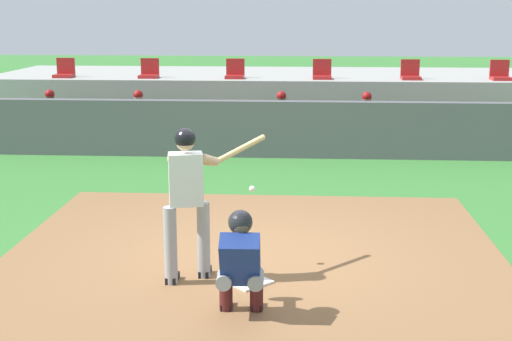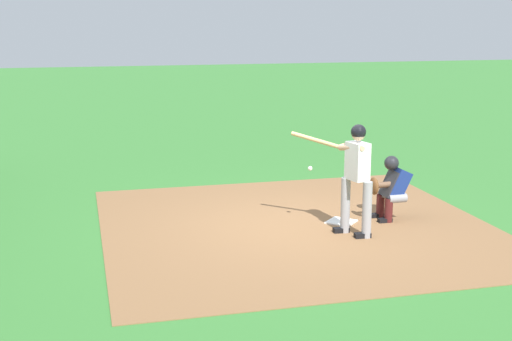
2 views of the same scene
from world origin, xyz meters
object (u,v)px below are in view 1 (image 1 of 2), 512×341
(home_plate, at_px, (248,281))
(dugout_player_0, at_px, (49,117))
(stadium_seat_0, at_px, (65,72))
(stadium_seat_2, at_px, (235,73))
(batter_at_plate, at_px, (188,194))
(stadium_seat_3, at_px, (322,73))
(dugout_player_1, at_px, (138,118))
(catcher_crouched, at_px, (240,259))
(stadium_seat_4, at_px, (410,74))
(stadium_seat_1, at_px, (149,72))
(dugout_player_3, at_px, (367,121))
(dugout_player_2, at_px, (281,120))
(stadium_seat_5, at_px, (500,74))

(home_plate, xyz_separation_m, dugout_player_0, (-5.16, 8.14, 0.65))
(stadium_seat_0, distance_m, stadium_seat_2, 4.33)
(batter_at_plate, distance_m, stadium_seat_3, 10.29)
(dugout_player_1, height_order, stadium_seat_3, stadium_seat_3)
(catcher_crouched, xyz_separation_m, dugout_player_0, (-5.14, 9.02, 0.06))
(dugout_player_1, relative_size, stadium_seat_4, 2.71)
(stadium_seat_3, bearing_deg, catcher_crouched, -95.66)
(home_plate, xyz_separation_m, stadium_seat_2, (-1.08, 10.18, 1.51))
(stadium_seat_0, xyz_separation_m, stadium_seat_2, (4.33, 0.00, 0.00))
(catcher_crouched, distance_m, stadium_seat_1, 11.56)
(stadium_seat_0, relative_size, stadium_seat_1, 1.00)
(dugout_player_3, distance_m, stadium_seat_1, 5.73)
(dugout_player_1, distance_m, stadium_seat_4, 6.73)
(stadium_seat_4, bearing_deg, stadium_seat_0, 180.00)
(home_plate, xyz_separation_m, dugout_player_2, (0.14, 8.14, 0.65))
(dugout_player_3, relative_size, stadium_seat_5, 2.71)
(home_plate, height_order, dugout_player_2, dugout_player_2)
(dugout_player_0, xyz_separation_m, stadium_seat_2, (4.07, 2.03, 0.86))
(dugout_player_3, xyz_separation_m, stadium_seat_1, (-5.28, 2.03, 0.86))
(batter_at_plate, xyz_separation_m, stadium_seat_2, (-0.41, 10.13, 0.50))
(stadium_seat_0, relative_size, stadium_seat_3, 1.00)
(stadium_seat_4, xyz_separation_m, stadium_seat_5, (2.17, 0.00, 0.00))
(stadium_seat_4, bearing_deg, stadium_seat_5, 0.00)
(dugout_player_3, relative_size, stadium_seat_1, 2.71)
(home_plate, height_order, stadium_seat_2, stadium_seat_2)
(stadium_seat_1, bearing_deg, dugout_player_1, -86.10)
(dugout_player_2, bearing_deg, dugout_player_3, 0.00)
(stadium_seat_0, relative_size, stadium_seat_4, 1.00)
(stadium_seat_1, relative_size, stadium_seat_2, 1.00)
(batter_at_plate, relative_size, stadium_seat_2, 3.76)
(dugout_player_1, xyz_separation_m, stadium_seat_3, (4.19, 2.03, 0.86))
(dugout_player_1, bearing_deg, stadium_seat_2, 45.10)
(stadium_seat_5, bearing_deg, home_plate, -118.02)
(dugout_player_2, xyz_separation_m, stadium_seat_0, (-5.55, 2.03, 0.86))
(batter_at_plate, height_order, dugout_player_0, batter_at_plate)
(stadium_seat_4, bearing_deg, batter_at_plate, -111.19)
(home_plate, xyz_separation_m, stadium_seat_1, (-3.25, 10.18, 1.51))
(home_plate, xyz_separation_m, stadium_seat_0, (-5.42, 10.18, 1.51))
(stadium_seat_2, bearing_deg, stadium_seat_5, 0.00)
(stadium_seat_2, bearing_deg, stadium_seat_3, 0.00)
(batter_at_plate, bearing_deg, dugout_player_1, 106.74)
(catcher_crouched, height_order, stadium_seat_5, stadium_seat_5)
(stadium_seat_1, height_order, stadium_seat_4, same)
(dugout_player_3, bearing_deg, stadium_seat_0, 164.72)
(stadium_seat_2, bearing_deg, dugout_player_3, -33.14)
(dugout_player_2, relative_size, stadium_seat_0, 2.71)
(catcher_crouched, bearing_deg, dugout_player_3, 77.22)
(dugout_player_0, distance_m, stadium_seat_0, 2.22)
(catcher_crouched, height_order, stadium_seat_0, stadium_seat_0)
(stadium_seat_2, height_order, stadium_seat_3, same)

